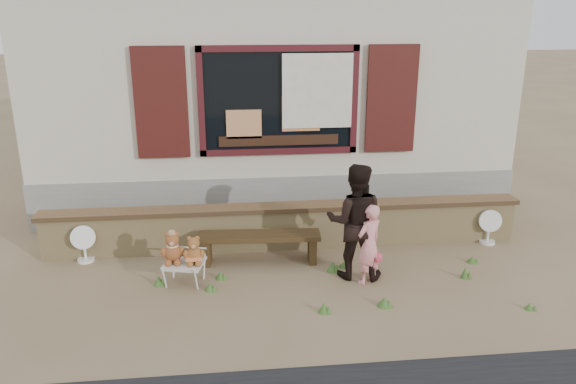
{
  "coord_description": "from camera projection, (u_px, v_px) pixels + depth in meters",
  "views": [
    {
      "loc": [
        -0.8,
        -6.75,
        3.43
      ],
      "look_at": [
        0.0,
        0.6,
        1.0
      ],
      "focal_mm": 35.0,
      "sensor_mm": 36.0,
      "label": 1
    }
  ],
  "objects": [
    {
      "name": "shopfront",
      "position": [
        267.0,
        84.0,
        11.14
      ],
      "size": [
        8.04,
        5.13,
        4.0
      ],
      "color": "#BCAE98",
      "rests_on": "ground"
    },
    {
      "name": "child",
      "position": [
        369.0,
        244.0,
        7.21
      ],
      "size": [
        0.47,
        0.43,
        1.08
      ],
      "primitive_type": "imported",
      "rotation": [
        0.0,
        0.0,
        3.72
      ],
      "color": "pink",
      "rests_on": "ground"
    },
    {
      "name": "brick_wall",
      "position": [
        285.0,
        226.0,
        8.36
      ],
      "size": [
        7.1,
        0.36,
        0.67
      ],
      "color": "tan",
      "rests_on": "ground"
    },
    {
      "name": "bench",
      "position": [
        260.0,
        241.0,
        7.86
      ],
      "size": [
        1.71,
        0.46,
        0.43
      ],
      "rotation": [
        0.0,
        0.0,
        -0.06
      ],
      "color": "#342512",
      "rests_on": "ground"
    },
    {
      "name": "fan_left",
      "position": [
        84.0,
        243.0,
        7.9
      ],
      "size": [
        0.35,
        0.23,
        0.55
      ],
      "rotation": [
        0.0,
        0.0,
        0.15
      ],
      "color": "white",
      "rests_on": "ground"
    },
    {
      "name": "teddy_bear_right",
      "position": [
        194.0,
        249.0,
        7.18
      ],
      "size": [
        0.32,
        0.3,
        0.38
      ],
      "primitive_type": null,
      "rotation": [
        0.0,
        0.0,
        -0.23
      ],
      "color": "brown",
      "rests_on": "folding_chair"
    },
    {
      "name": "folding_chair",
      "position": [
        184.0,
        264.0,
        7.26
      ],
      "size": [
        0.58,
        0.54,
        0.3
      ],
      "rotation": [
        0.0,
        0.0,
        -0.23
      ],
      "color": "beige",
      "rests_on": "ground"
    },
    {
      "name": "teddy_bear_left",
      "position": [
        173.0,
        247.0,
        7.2
      ],
      "size": [
        0.36,
        0.33,
        0.42
      ],
      "primitive_type": null,
      "rotation": [
        0.0,
        0.0,
        -0.23
      ],
      "color": "brown",
      "rests_on": "folding_chair"
    },
    {
      "name": "fan_right",
      "position": [
        489.0,
        226.0,
        8.51
      ],
      "size": [
        0.35,
        0.23,
        0.55
      ],
      "rotation": [
        0.0,
        0.0,
        -0.19
      ],
      "color": "white",
      "rests_on": "ground"
    },
    {
      "name": "ground",
      "position": [
        293.0,
        277.0,
        7.53
      ],
      "size": [
        80.0,
        80.0,
        0.0
      ],
      "primitive_type": "plane",
      "color": "brown",
      "rests_on": "ground"
    },
    {
      "name": "grass_tufts",
      "position": [
        331.0,
        281.0,
        7.29
      ],
      "size": [
        4.6,
        1.52,
        0.16
      ],
      "color": "#3E6428",
      "rests_on": "ground"
    },
    {
      "name": "adult",
      "position": [
        355.0,
        221.0,
        7.32
      ],
      "size": [
        0.87,
        0.74,
        1.56
      ],
      "primitive_type": "imported",
      "rotation": [
        0.0,
        0.0,
        2.92
      ],
      "color": "black",
      "rests_on": "ground"
    }
  ]
}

